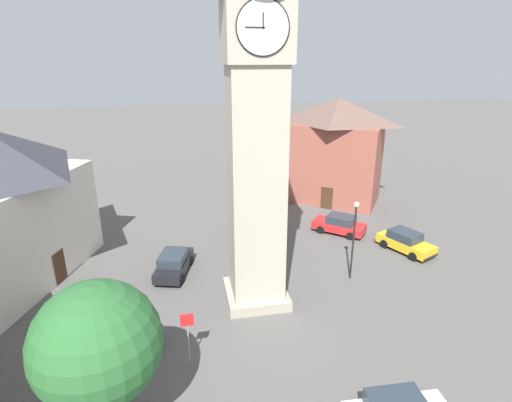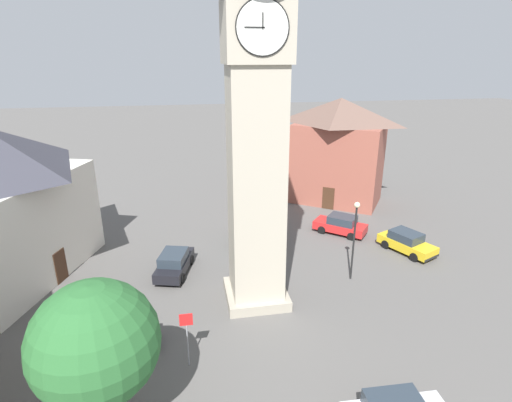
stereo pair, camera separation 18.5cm
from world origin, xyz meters
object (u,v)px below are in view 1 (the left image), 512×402
(tree, at_px, (97,344))
(lamp_post, at_px, (354,229))
(car_white_side, at_px, (252,231))
(road_sign, at_px, (188,331))
(car_red_corner, at_px, (113,337))
(building_corner_back, at_px, (336,150))
(car_green_alley, at_px, (174,263))
(clock_tower, at_px, (256,52))
(car_black_far, at_px, (406,242))
(car_silver_kerb, at_px, (339,224))

(tree, distance_m, lamp_post, 16.40)
(car_white_side, height_order, road_sign, road_sign)
(car_red_corner, xyz_separation_m, building_corner_back, (-18.43, -18.63, 4.29))
(lamp_post, height_order, road_sign, lamp_post)
(car_green_alley, bearing_deg, lamp_post, 166.06)
(clock_tower, distance_m, tree, 14.39)
(road_sign, bearing_deg, tree, 46.74)
(tree, bearing_deg, car_black_far, -147.62)
(car_silver_kerb, xyz_separation_m, car_black_far, (-3.55, 3.94, 0.00))
(road_sign, bearing_deg, car_black_far, -151.09)
(car_white_side, bearing_deg, car_red_corner, 51.22)
(car_black_far, xyz_separation_m, tree, (19.05, 12.08, 3.51))
(car_red_corner, height_order, car_black_far, same)
(clock_tower, xyz_separation_m, building_corner_back, (-10.77, -15.53, -8.74))
(car_silver_kerb, bearing_deg, road_sign, 45.75)
(car_red_corner, height_order, tree, tree)
(car_silver_kerb, relative_size, building_corner_back, 0.42)
(lamp_post, bearing_deg, car_green_alley, -13.94)
(car_green_alley, bearing_deg, building_corner_back, -143.16)
(car_white_side, xyz_separation_m, tree, (8.30, 15.98, 3.51))
(car_black_far, xyz_separation_m, lamp_post, (5.49, 2.87, 2.74))
(building_corner_back, bearing_deg, car_white_side, 38.52)
(clock_tower, xyz_separation_m, car_silver_kerb, (-8.37, -7.92, -13.03))
(car_black_far, bearing_deg, tree, 32.38)
(building_corner_back, distance_m, road_sign, 25.41)
(tree, bearing_deg, building_corner_back, -127.15)
(lamp_post, bearing_deg, road_sign, 29.57)
(tree, height_order, building_corner_back, building_corner_back)
(car_red_corner, height_order, car_green_alley, same)
(car_green_alley, relative_size, tree, 0.68)
(road_sign, bearing_deg, car_green_alley, -85.46)
(lamp_post, xyz_separation_m, road_sign, (10.50, 5.96, -1.60))
(car_black_far, bearing_deg, building_corner_back, -84.34)
(clock_tower, distance_m, car_silver_kerb, 17.40)
(car_red_corner, bearing_deg, car_black_far, -160.11)
(tree, bearing_deg, car_silver_kerb, -134.05)
(road_sign, bearing_deg, building_corner_back, -126.08)
(car_black_far, distance_m, building_corner_back, 12.37)
(clock_tower, relative_size, road_sign, 8.40)
(car_silver_kerb, distance_m, lamp_post, 7.60)
(car_green_alley, xyz_separation_m, building_corner_back, (-15.54, -11.64, 4.29))
(car_green_alley, distance_m, road_sign, 8.83)
(car_red_corner, bearing_deg, car_silver_kerb, -145.47)
(car_black_far, bearing_deg, lamp_post, 27.62)
(car_red_corner, xyz_separation_m, car_white_side, (-8.82, -10.98, 0.00))
(building_corner_back, bearing_deg, car_black_far, 95.66)
(car_silver_kerb, xyz_separation_m, car_green_alley, (13.13, 4.04, 0.00))
(car_silver_kerb, height_order, car_red_corner, same)
(car_red_corner, bearing_deg, building_corner_back, -134.69)
(car_silver_kerb, height_order, tree, tree)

